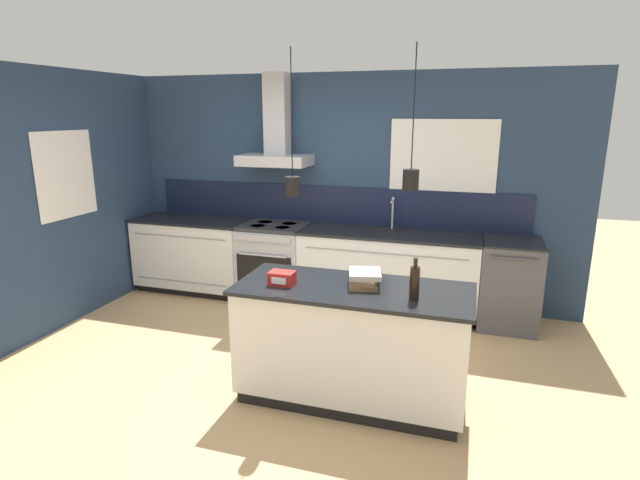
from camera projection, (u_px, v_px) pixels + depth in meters
name	position (u px, v px, depth m)	size (l,w,h in m)	color
ground_plane	(265.00, 374.00, 4.25)	(16.00, 16.00, 0.00)	tan
wall_back	(328.00, 185.00, 5.77)	(5.60, 2.25, 2.60)	navy
wall_left	(76.00, 196.00, 5.27)	(0.08, 3.80, 2.60)	navy
counter_run_left	(194.00, 254.00, 6.18)	(1.41, 0.64, 0.91)	black
counter_run_sink	(388.00, 272.00, 5.49)	(1.94, 0.64, 1.27)	black
oven_range	(274.00, 262.00, 5.87)	(0.76, 0.66, 0.91)	#B5B5BA
dishwasher	(509.00, 284.00, 5.13)	(0.59, 0.65, 0.91)	#4C4C51
kitchen_island	(352.00, 343.00, 3.80)	(1.75, 0.75, 0.91)	black
bottle_on_island	(415.00, 282.00, 3.42)	(0.07, 0.07, 0.30)	black
book_stack	(365.00, 278.00, 3.71)	(0.29, 0.33, 0.11)	olive
red_supply_box	(282.00, 278.00, 3.73)	(0.19, 0.14, 0.10)	red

